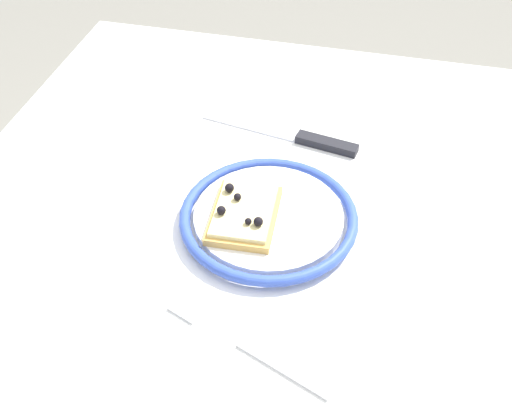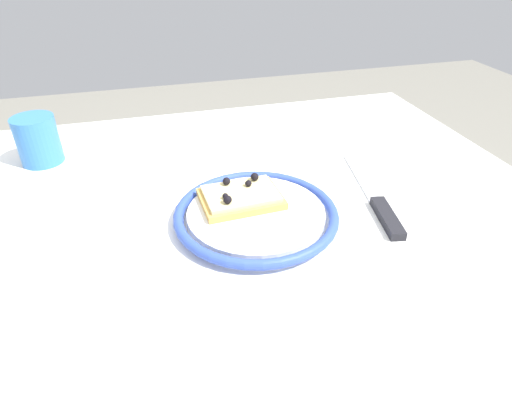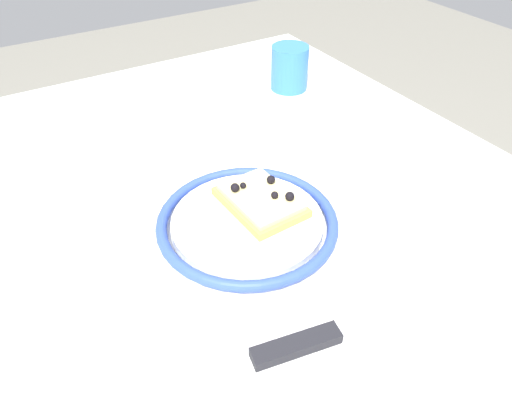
% 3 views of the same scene
% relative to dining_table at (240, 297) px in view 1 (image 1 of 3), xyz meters
% --- Properties ---
extents(dining_table, '(0.99, 0.80, 0.76)m').
position_rel_dining_table_xyz_m(dining_table, '(0.00, 0.00, 0.00)').
color(dining_table, white).
rests_on(dining_table, ground_plane).
extents(plate, '(0.22, 0.22, 0.02)m').
position_rel_dining_table_xyz_m(plate, '(0.04, -0.03, 0.11)').
color(plate, white).
rests_on(plate, dining_table).
extents(pizza_slice_near, '(0.11, 0.08, 0.03)m').
position_rel_dining_table_xyz_m(pizza_slice_near, '(0.03, 0.00, 0.12)').
color(pizza_slice_near, tan).
rests_on(pizza_slice_near, plate).
extents(knife, '(0.06, 0.24, 0.01)m').
position_rel_dining_table_xyz_m(knife, '(0.22, -0.04, 0.10)').
color(knife, silver).
rests_on(knife, dining_table).
extents(fork, '(0.09, 0.19, 0.00)m').
position_rel_dining_table_xyz_m(fork, '(-0.14, -0.04, 0.10)').
color(fork, '#BBBBBB').
rests_on(fork, dining_table).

